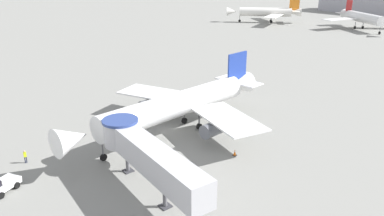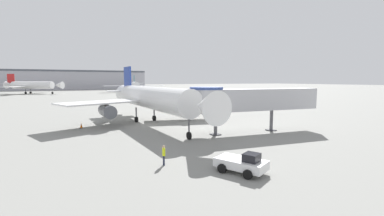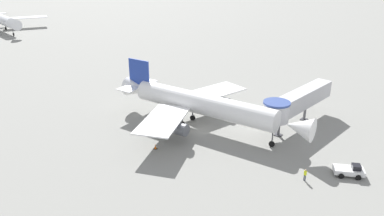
{
  "view_description": "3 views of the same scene",
  "coord_description": "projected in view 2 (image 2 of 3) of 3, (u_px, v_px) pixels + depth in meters",
  "views": [
    {
      "loc": [
        39.61,
        -29.52,
        22.02
      ],
      "look_at": [
        6.39,
        -1.53,
        5.81
      ],
      "focal_mm": 35.0,
      "sensor_mm": 36.0,
      "label": 1
    },
    {
      "loc": [
        -10.37,
        -38.37,
        6.86
      ],
      "look_at": [
        5.03,
        -5.16,
        2.91
      ],
      "focal_mm": 24.0,
      "sensor_mm": 36.0,
      "label": 2
    },
    {
      "loc": [
        -44.38,
        -32.78,
        26.51
      ],
      "look_at": [
        -1.5,
        0.97,
        4.05
      ],
      "focal_mm": 35.0,
      "sensor_mm": 36.0,
      "label": 3
    }
  ],
  "objects": [
    {
      "name": "ground_plane",
      "position": [
        149.0,
        125.0,
        39.68
      ],
      "size": [
        800.0,
        800.0,
        0.0
      ],
      "primitive_type": "plane",
      "color": "gray"
    },
    {
      "name": "main_airplane",
      "position": [
        150.0,
        98.0,
        40.47
      ],
      "size": [
        27.29,
        34.15,
        9.55
      ],
      "rotation": [
        0.0,
        0.0,
        0.08
      ],
      "color": "white",
      "rests_on": "ground_plane"
    },
    {
      "name": "jet_bridge",
      "position": [
        247.0,
        100.0,
        33.45
      ],
      "size": [
        18.2,
        4.86,
        6.05
      ],
      "rotation": [
        0.0,
        0.0,
        -0.09
      ],
      "color": "#B7B7BC",
      "rests_on": "ground_plane"
    },
    {
      "name": "pushback_tug_white",
      "position": [
        242.0,
        163.0,
        19.14
      ],
      "size": [
        3.45,
        4.21,
        1.58
      ],
      "rotation": [
        0.0,
        0.0,
        0.49
      ],
      "color": "silver",
      "rests_on": "ground_plane"
    },
    {
      "name": "traffic_cone_starboard_wing",
      "position": [
        206.0,
        117.0,
        45.7
      ],
      "size": [
        0.5,
        0.5,
        0.82
      ],
      "color": "black",
      "rests_on": "ground_plane"
    },
    {
      "name": "traffic_cone_port_wing",
      "position": [
        81.0,
        125.0,
        37.01
      ],
      "size": [
        0.48,
        0.48,
        0.79
      ],
      "color": "black",
      "rests_on": "ground_plane"
    },
    {
      "name": "ground_crew_marshaller",
      "position": [
        164.0,
        154.0,
        20.74
      ],
      "size": [
        0.22,
        0.33,
        1.64
      ],
      "rotation": [
        0.0,
        0.0,
        4.63
      ],
      "color": "#1E2338",
      "rests_on": "ground_plane"
    },
    {
      "name": "background_jet_teal_tail",
      "position": [
        135.0,
        85.0,
        146.84
      ],
      "size": [
        35.06,
        31.65,
        9.83
      ],
      "rotation": [
        0.0,
        0.0,
        -0.18
      ],
      "color": "silver",
      "rests_on": "ground_plane"
    },
    {
      "name": "background_jet_red_tail",
      "position": [
        31.0,
        85.0,
        129.83
      ],
      "size": [
        29.04,
        27.94,
        10.17
      ],
      "rotation": [
        0.0,
        0.0,
        1.01
      ],
      "color": "white",
      "rests_on": "ground_plane"
    },
    {
      "name": "terminal_building",
      "position": [
        60.0,
        80.0,
        188.78
      ],
      "size": [
        121.7,
        23.18,
        14.27
      ],
      "color": "#A8A8B2",
      "rests_on": "ground_plane"
    }
  ]
}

